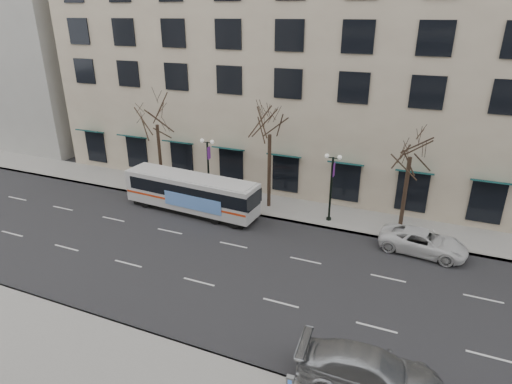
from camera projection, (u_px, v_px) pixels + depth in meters
The scene contains 13 objects.
ground at pixel (217, 262), 26.54m from camera, with size 160.00×160.00×0.00m, color black.
sidewalk_far at pixel (331, 216), 32.38m from camera, with size 80.00×4.00×0.15m, color gray.
building_hotel at pixel (297, 39), 40.47m from camera, with size 40.00×20.00×24.00m, color tan.
building_far_upblock at pixel (18, 16), 52.56m from camera, with size 28.00×20.00×28.00m, color #999993.
tree_far_left at pixel (156, 113), 35.01m from camera, with size 3.60×3.60×8.34m.
tree_far_mid at pixel (270, 122), 31.35m from camera, with size 3.60×3.60×8.55m.
tree_far_right at pixel (412, 143), 27.96m from camera, with size 3.60×3.60×8.06m.
lamp_post_left at pixel (208, 167), 34.16m from camera, with size 1.22×0.45×5.21m.
lamp_post_right at pixel (331, 185), 30.58m from camera, with size 1.22×0.45×5.21m.
city_bus at pixel (192, 193), 32.69m from camera, with size 10.98×3.06×2.94m.
silver_car at pixel (371, 372), 17.27m from camera, with size 2.43×5.99×1.74m, color #979A9E.
white_pickup at pixel (423, 242), 27.37m from camera, with size 2.49×5.40×1.50m, color silver.
pay_station at pixel (290, 384), 16.38m from camera, with size 0.31×0.22×1.38m.
Camera 1 is at (11.04, -20.08, 14.28)m, focal length 30.00 mm.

